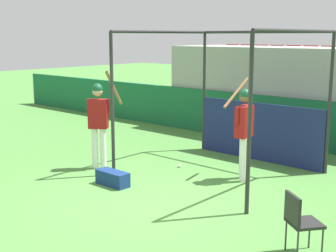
% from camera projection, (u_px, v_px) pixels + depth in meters
% --- Properties ---
extents(ground_plane, '(60.00, 60.00, 0.00)m').
position_uv_depth(ground_plane, '(148.00, 204.00, 7.97)').
color(ground_plane, '#477F38').
extents(outfield_wall, '(24.00, 0.12, 1.27)m').
position_uv_depth(outfield_wall, '(298.00, 124.00, 11.86)').
color(outfield_wall, '#196038').
rests_on(outfield_wall, ground).
extents(bleacher_section, '(8.70, 2.40, 2.55)m').
position_uv_depth(bleacher_section, '(321.00, 94.00, 12.66)').
color(bleacher_section, '#9E9E99').
rests_on(bleacher_section, ground).
extents(batting_cage, '(3.28, 3.09, 2.94)m').
position_uv_depth(batting_cage, '(247.00, 110.00, 10.17)').
color(batting_cage, '#282828').
rests_on(batting_cage, ground).
extents(player_batter, '(0.54, 0.86, 1.99)m').
position_uv_depth(player_batter, '(244.00, 125.00, 9.14)').
color(player_batter, white).
rests_on(player_batter, ground).
extents(player_waiting, '(0.61, 0.70, 2.13)m').
position_uv_depth(player_waiting, '(99.00, 117.00, 9.94)').
color(player_waiting, white).
rests_on(player_waiting, ground).
extents(folding_chair, '(0.56, 0.56, 0.84)m').
position_uv_depth(folding_chair, '(299.00, 218.00, 6.03)').
color(folding_chair, black).
rests_on(folding_chair, ground).
extents(equipment_bag, '(0.70, 0.28, 0.28)m').
position_uv_depth(equipment_bag, '(113.00, 178.00, 8.96)').
color(equipment_bag, navy).
rests_on(equipment_bag, ground).
extents(baseball, '(0.07, 0.07, 0.07)m').
position_uv_depth(baseball, '(179.00, 166.00, 10.20)').
color(baseball, white).
rests_on(baseball, ground).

